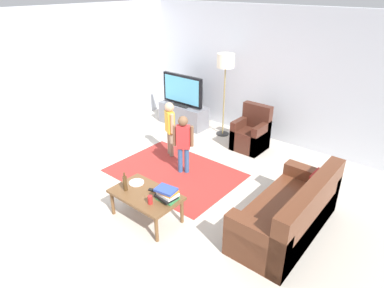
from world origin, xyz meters
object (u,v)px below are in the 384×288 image
(armchair, at_px, (252,135))
(plate, at_px, (137,183))
(bottle, at_px, (125,183))
(tv_stand, at_px, (183,115))
(book_stack, at_px, (167,194))
(child_center, at_px, (183,139))
(soda_can, at_px, (150,200))
(tv, at_px, (182,91))
(coffee_table, at_px, (146,196))
(tv_remote, at_px, (154,190))
(floor_lamp, at_px, (225,65))
(child_near_tv, at_px, (170,124))
(couch, at_px, (292,215))

(armchair, height_order, plate, armchair)
(bottle, bearing_deg, tv_stand, 117.43)
(book_stack, height_order, plate, book_stack)
(child_center, distance_m, soda_can, 1.59)
(plate, bearing_deg, book_stack, -0.20)
(tv, distance_m, child_center, 2.18)
(coffee_table, distance_m, book_stack, 0.36)
(tv_remote, relative_size, soda_can, 1.42)
(tv_stand, relative_size, child_center, 1.12)
(floor_lamp, distance_m, coffee_table, 3.43)
(child_near_tv, height_order, book_stack, child_near_tv)
(bottle, height_order, soda_can, bottle)
(child_near_tv, distance_m, soda_can, 2.20)
(floor_lamp, relative_size, plate, 8.09)
(tv_stand, xyz_separation_m, child_center, (1.44, -1.65, 0.40))
(bottle, distance_m, soda_can, 0.50)
(child_near_tv, height_order, soda_can, child_near_tv)
(child_near_tv, xyz_separation_m, child_center, (0.63, -0.34, -0.01))
(tv_stand, relative_size, plate, 5.45)
(floor_lamp, height_order, soda_can, floor_lamp)
(child_center, height_order, coffee_table, child_center)
(book_stack, xyz_separation_m, tv_remote, (-0.27, 0.02, -0.07))
(couch, bearing_deg, tv, 151.86)
(couch, distance_m, child_center, 2.21)
(bottle, bearing_deg, couch, 29.58)
(floor_lamp, height_order, child_near_tv, floor_lamp)
(plate, bearing_deg, child_center, 96.67)
(book_stack, bearing_deg, coffee_table, -163.01)
(child_center, height_order, book_stack, child_center)
(tv, bearing_deg, armchair, -0.57)
(bottle, relative_size, tv_remote, 1.68)
(plate, bearing_deg, tv, 119.08)
(tv_stand, distance_m, tv_remote, 3.44)
(coffee_table, bearing_deg, tv, 122.58)
(child_near_tv, relative_size, soda_can, 9.01)
(coffee_table, bearing_deg, tv_remote, 67.38)
(tv_remote, bearing_deg, soda_can, -73.42)
(child_center, bearing_deg, tv, 131.45)
(tv, distance_m, book_stack, 3.61)
(floor_lamp, height_order, plate, floor_lamp)
(tv, bearing_deg, coffee_table, -57.42)
(coffee_table, bearing_deg, floor_lamp, 105.26)
(child_near_tv, relative_size, plate, 4.91)
(tv, relative_size, book_stack, 3.54)
(soda_can, bearing_deg, book_stack, 65.30)
(tv_stand, relative_size, couch, 0.67)
(floor_lamp, xyz_separation_m, child_center, (0.41, -1.80, -0.90))
(book_stack, relative_size, soda_can, 2.59)
(floor_lamp, distance_m, tv_remote, 3.32)
(couch, height_order, bottle, couch)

